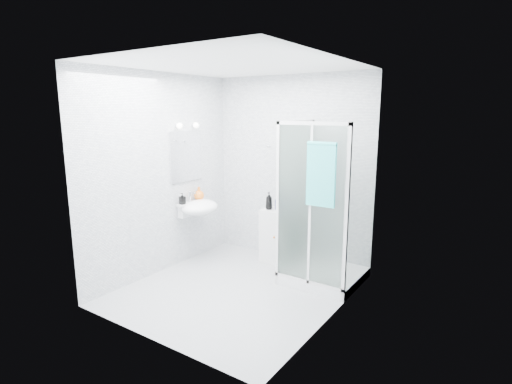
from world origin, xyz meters
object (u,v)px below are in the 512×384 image
Objects in this scene: shampoo_bottle_b at (280,202)px; soap_dispenser_orange at (199,193)px; storage_cabinet at (274,236)px; hand_towel at (321,173)px; shampoo_bottle_a at (269,201)px; shower_enclosure at (316,247)px; wall_basin at (198,207)px; soap_dispenser_black at (182,199)px.

shampoo_bottle_b is 1.20× the size of soap_dispenser_orange.
storage_cabinet is 0.50m from shampoo_bottle_b.
shampoo_bottle_a is (-1.07, 0.66, -0.57)m from hand_towel.
storage_cabinet is at bearing 159.83° from shower_enclosure.
wall_basin is at bearing -142.32° from storage_cabinet.
soap_dispenser_black is at bearing -138.86° from storage_cabinet.
shampoo_bottle_b is (0.13, 0.07, -0.01)m from shampoo_bottle_a.
shower_enclosure is at bearing 10.81° from wall_basin.
shampoo_bottle_a is (-0.85, 0.25, 0.44)m from shower_enclosure.
hand_towel reaches higher than soap_dispenser_black.
wall_basin is 3.59× the size of soap_dispenser_black.
soap_dispenser_black is (-0.99, -0.78, 0.56)m from storage_cabinet.
shampoo_bottle_a reaches higher than storage_cabinet.
storage_cabinet is 3.40× the size of shampoo_bottle_b.
storage_cabinet is 1.38m from soap_dispenser_black.
soap_dispenser_black is (-0.93, -0.75, 0.05)m from shampoo_bottle_a.
wall_basin is 1.14m from shampoo_bottle_b.
shampoo_bottle_b is (0.07, 0.03, 0.49)m from storage_cabinet.
shower_enclosure is 12.82× the size of soap_dispenser_black.
soap_dispenser_orange is at bearing -174.97° from shower_enclosure.
storage_cabinet is at bearing 34.80° from wall_basin.
soap_dispenser_orange reaches higher than wall_basin.
wall_basin is 0.26m from soap_dispenser_orange.
soap_dispenser_orange is (-0.93, -0.41, 0.07)m from shampoo_bottle_a.
soap_dispenser_orange is at bearing 173.03° from hand_towel.
shampoo_bottle_a is at bearing 35.41° from wall_basin.
hand_towel is 2.88× the size of shampoo_bottle_a.
shampoo_bottle_b is at bearing 28.14° from storage_cabinet.
soap_dispenser_black is at bearing -90.00° from soap_dispenser_orange.
hand_towel is at bearing -31.51° from storage_cabinet.
soap_dispenser_black is at bearing -124.72° from wall_basin.
storage_cabinet is 4.08× the size of soap_dispenser_orange.
hand_towel is 3.16× the size of shampoo_bottle_b.
hand_towel is at bearing -2.59° from wall_basin.
hand_towel is (0.22, -0.40, 1.01)m from shower_enclosure.
hand_towel reaches higher than shampoo_bottle_a.
storage_cabinet is at bearing 38.25° from soap_dispenser_black.
storage_cabinet is 4.90× the size of soap_dispenser_black.
shower_enclosure reaches higher than soap_dispenser_orange.
storage_cabinet is at bearing 145.60° from hand_towel.
shower_enclosure is 1.91m from soap_dispenser_black.
wall_basin is at bearing 55.28° from soap_dispenser_black.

